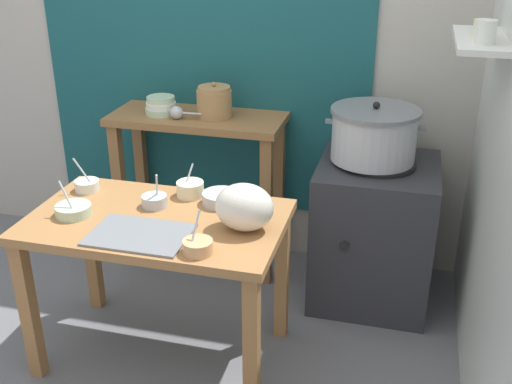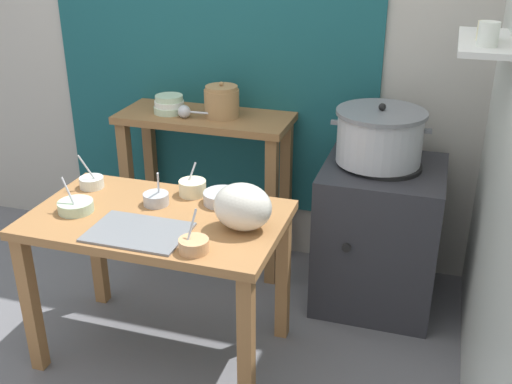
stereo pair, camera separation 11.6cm
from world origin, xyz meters
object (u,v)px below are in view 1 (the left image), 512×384
object	(u,v)px
prep_table	(157,240)
prep_bowl_5	(221,198)
bowl_stack_enamel	(161,106)
ladle	(178,113)
serving_tray	(139,235)
clay_pot	(214,102)
plastic_bag	(244,207)
prep_bowl_4	(198,246)
stove_block	(373,232)
back_shelf_table	(199,153)
prep_bowl_2	(87,185)
prep_bowl_3	(73,210)
steamer_pot	(374,134)
prep_bowl_0	(155,200)
prep_bowl_1	(190,188)

from	to	relation	value
prep_table	prep_bowl_5	distance (m)	0.34
bowl_stack_enamel	ladle	xyz separation A→B (m)	(0.12, -0.06, -0.01)
serving_tray	ladle	bearing A→B (deg)	101.25
prep_table	clay_pot	size ratio (longest dim) A/B	5.71
serving_tray	plastic_bag	bearing A→B (deg)	22.55
prep_table	prep_bowl_4	bearing A→B (deg)	-40.84
plastic_bag	prep_table	bearing A→B (deg)	179.22
stove_block	back_shelf_table	bearing A→B (deg)	172.63
ladle	serving_tray	distance (m)	1.00
prep_table	prep_bowl_4	xyz separation A→B (m)	(0.28, -0.24, 0.14)
serving_tray	prep_bowl_4	distance (m)	0.28
prep_bowl_2	prep_bowl_3	world-z (taller)	prep_bowl_2
prep_bowl_5	ladle	bearing A→B (deg)	125.45
ladle	prep_bowl_5	xyz separation A→B (m)	(0.42, -0.59, -0.19)
clay_pot	prep_bowl_4	world-z (taller)	clay_pot
prep_bowl_4	ladle	bearing A→B (deg)	114.32
prep_bowl_4	stove_block	bearing A→B (deg)	58.18
back_shelf_table	prep_bowl_3	distance (m)	0.98
back_shelf_table	steamer_pot	size ratio (longest dim) A/B	1.97
ladle	serving_tray	world-z (taller)	ladle
plastic_bag	prep_bowl_0	bearing A→B (deg)	166.52
clay_pot	prep_bowl_2	distance (m)	0.84
stove_block	ladle	distance (m)	1.21
stove_block	serving_tray	xyz separation A→B (m)	(-0.89, -0.92, 0.34)
prep_table	ladle	bearing A→B (deg)	103.47
back_shelf_table	serving_tray	distance (m)	1.06
steamer_pot	serving_tray	distance (m)	1.28
stove_block	clay_pot	world-z (taller)	clay_pot
back_shelf_table	plastic_bag	size ratio (longest dim) A/B	3.93
stove_block	prep_bowl_4	world-z (taller)	prep_bowl_4
ladle	prep_bowl_0	world-z (taller)	ladle
prep_bowl_0	prep_bowl_3	world-z (taller)	prep_bowl_0
steamer_pot	prep_bowl_4	world-z (taller)	steamer_pot
back_shelf_table	steamer_pot	xyz separation A→B (m)	(0.97, -0.11, 0.23)
prep_bowl_0	prep_bowl_4	size ratio (longest dim) A/B	0.99
back_shelf_table	prep_bowl_2	xyz separation A→B (m)	(-0.30, -0.70, 0.07)
prep_bowl_3	back_shelf_table	bearing A→B (deg)	76.12
serving_tray	prep_bowl_3	size ratio (longest dim) A/B	2.53
prep_bowl_1	prep_bowl_4	size ratio (longest dim) A/B	0.88
stove_block	prep_bowl_0	world-z (taller)	prep_bowl_0
prep_bowl_2	prep_bowl_3	distance (m)	0.26
clay_pot	ladle	world-z (taller)	clay_pot
serving_tray	prep_bowl_5	world-z (taller)	prep_bowl_5
prep_table	back_shelf_table	distance (m)	0.89
clay_pot	prep_bowl_4	xyz separation A→B (m)	(0.29, -1.12, -0.23)
prep_table	back_shelf_table	size ratio (longest dim) A/B	1.15
prep_table	prep_bowl_2	xyz separation A→B (m)	(-0.42, 0.18, 0.14)
clay_pot	plastic_bag	size ratio (longest dim) A/B	0.79
plastic_bag	prep_bowl_2	xyz separation A→B (m)	(-0.82, 0.19, -0.07)
clay_pot	ladle	xyz separation A→B (m)	(-0.18, -0.08, -0.05)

